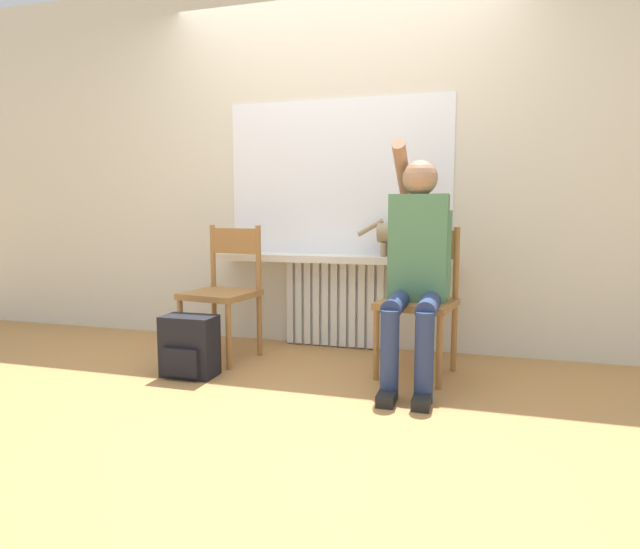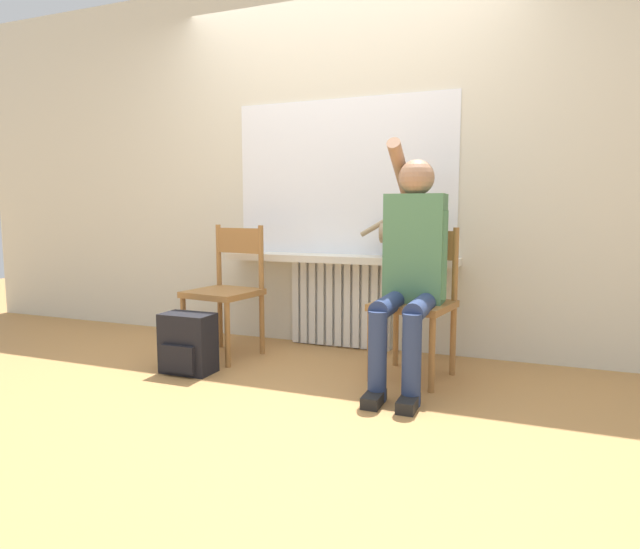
# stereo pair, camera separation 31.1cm
# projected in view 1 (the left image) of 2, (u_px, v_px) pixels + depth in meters

# --- Properties ---
(ground_plane) EXTENTS (12.00, 12.00, 0.00)m
(ground_plane) POSITION_uv_depth(u_px,v_px,m) (280.00, 398.00, 2.86)
(ground_plane) COLOR #B27F47
(wall_with_window) EXTENTS (7.00, 0.06, 2.70)m
(wall_with_window) POSITION_uv_depth(u_px,v_px,m) (339.00, 162.00, 3.88)
(wall_with_window) COLOR beige
(wall_with_window) RESTS_ON ground_plane
(radiator) EXTENTS (0.75, 0.08, 0.63)m
(radiator) POSITION_uv_depth(u_px,v_px,m) (335.00, 304.00, 3.92)
(radiator) COLOR silver
(radiator) RESTS_ON ground_plane
(windowsill) EXTENTS (1.71, 0.24, 0.05)m
(windowsill) POSITION_uv_depth(u_px,v_px,m) (333.00, 259.00, 3.81)
(windowsill) COLOR silver
(windowsill) RESTS_ON radiator
(window_glass) EXTENTS (1.64, 0.01, 1.11)m
(window_glass) POSITION_uv_depth(u_px,v_px,m) (337.00, 178.00, 3.86)
(window_glass) COLOR white
(window_glass) RESTS_ON windowsill
(chair_left) EXTENTS (0.48, 0.48, 0.90)m
(chair_left) POSITION_uv_depth(u_px,v_px,m) (224.00, 290.00, 3.60)
(chair_left) COLOR #9E6B38
(chair_left) RESTS_ON ground_plane
(chair_right) EXTENTS (0.49, 0.49, 0.90)m
(chair_right) POSITION_uv_depth(u_px,v_px,m) (419.00, 299.00, 3.24)
(chair_right) COLOR #9E6B38
(chair_right) RESTS_ON ground_plane
(person) EXTENTS (0.36, 1.02, 1.41)m
(person) POSITION_uv_depth(u_px,v_px,m) (417.00, 259.00, 3.10)
(person) COLOR navy
(person) RESTS_ON ground_plane
(cat) EXTENTS (0.50, 0.14, 0.26)m
(cat) POSITION_uv_depth(u_px,v_px,m) (400.00, 234.00, 3.65)
(cat) COLOR #9E896B
(cat) RESTS_ON windowsill
(backpack) EXTENTS (0.32, 0.22, 0.37)m
(backpack) POSITION_uv_depth(u_px,v_px,m) (189.00, 347.00, 3.22)
(backpack) COLOR black
(backpack) RESTS_ON ground_plane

